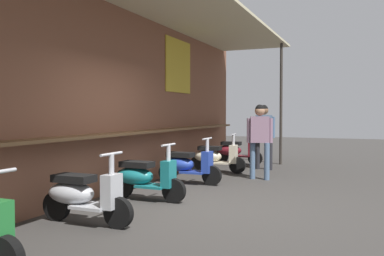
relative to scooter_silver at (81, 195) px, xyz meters
name	(u,v)px	position (x,y,z in m)	size (l,w,h in m)	color
ground_plane	(204,205)	(1.70, -1.08, -0.39)	(38.49, 38.49, 0.00)	#383533
market_stall_facade	(105,85)	(1.69, 0.79, 1.58)	(13.74, 2.36, 3.55)	brown
scooter_silver	(81,195)	(0.00, 0.00, 0.00)	(0.46, 1.40, 0.97)	#B2B5BA
scooter_teal	(143,177)	(1.65, 0.00, 0.00)	(0.46, 1.40, 0.97)	#197075
scooter_blue	(186,165)	(3.44, 0.00, 0.00)	(0.46, 1.40, 0.97)	#233D9E
scooter_cream	(214,157)	(5.19, 0.00, 0.00)	(0.49, 1.40, 0.97)	beige
scooter_maroon	(235,151)	(6.94, 0.00, 0.00)	(0.46, 1.40, 0.97)	maroon
shopper_with_handbag	(263,130)	(6.21, -0.98, 0.64)	(0.42, 0.66, 1.68)	#232328
shopper_browsing	(260,133)	(4.57, -1.29, 0.63)	(0.31, 0.55, 1.66)	slate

